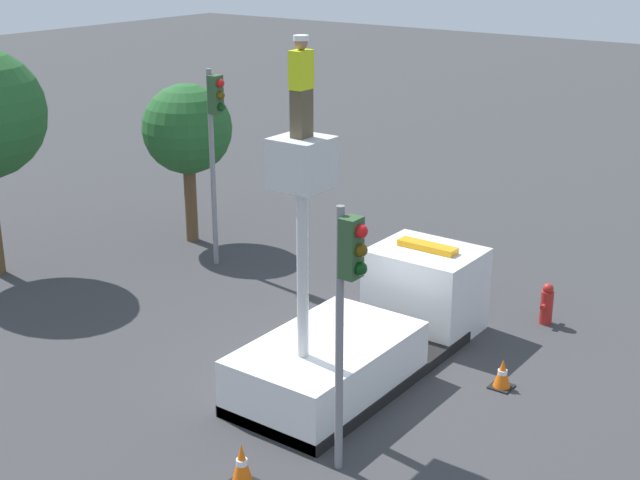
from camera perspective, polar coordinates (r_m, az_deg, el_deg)
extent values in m
plane|color=#38383A|center=(18.80, 2.17, -8.69)|extent=(120.00, 120.00, 0.00)
cube|color=black|center=(18.74, 2.18, -8.37)|extent=(5.83, 2.41, 0.24)
cube|color=white|center=(17.83, 0.45, -8.18)|extent=(3.92, 2.35, 1.18)
cube|color=white|center=(20.63, 6.77, -3.16)|extent=(1.91, 2.35, 1.96)
cube|color=black|center=(21.28, 8.11, -1.38)|extent=(0.03, 1.99, 0.78)
cube|color=orange|center=(20.26, 6.89, -0.42)|extent=(0.36, 1.41, 0.14)
cylinder|color=silver|center=(16.31, -1.12, -2.03)|extent=(0.22, 0.22, 3.41)
cube|color=silver|center=(15.68, -1.17, 4.98)|extent=(0.94, 0.94, 0.90)
cube|color=brown|center=(15.49, -1.19, 8.10)|extent=(0.34, 0.26, 0.84)
cube|color=#D1E519|center=(15.36, -1.21, 10.84)|extent=(0.40, 0.26, 0.66)
sphere|color=#9E704C|center=(15.30, -1.22, 12.49)|extent=(0.23, 0.23, 0.23)
cylinder|color=white|center=(15.29, -1.22, 12.81)|extent=(0.26, 0.26, 0.09)
cylinder|color=gray|center=(14.76, 1.25, -6.63)|extent=(0.14, 0.14, 4.74)
cube|color=#2D512D|center=(13.98, 2.00, -0.50)|extent=(0.34, 0.28, 1.00)
sphere|color=red|center=(13.78, 2.65, 0.56)|extent=(0.22, 0.22, 0.22)
sphere|color=#503C07|center=(13.88, 2.63, -0.65)|extent=(0.22, 0.22, 0.22)
sphere|color=#083710|center=(13.99, 2.61, -1.84)|extent=(0.22, 0.22, 0.22)
cylinder|color=gray|center=(24.16, -6.89, 4.50)|extent=(0.14, 0.14, 5.39)
cube|color=#2D512D|center=(23.58, -6.71, 9.23)|extent=(0.34, 0.28, 1.00)
sphere|color=red|center=(23.41, -6.40, 9.94)|extent=(0.22, 0.22, 0.22)
sphere|color=#503C07|center=(23.46, -6.37, 9.19)|extent=(0.22, 0.22, 0.22)
sphere|color=#083710|center=(23.52, -6.34, 8.45)|extent=(0.22, 0.22, 0.22)
cylinder|color=#B2231E|center=(21.65, 14.29, -4.20)|extent=(0.30, 0.30, 0.81)
sphere|color=#B2231E|center=(21.46, 14.40, -3.03)|extent=(0.25, 0.25, 0.25)
cylinder|color=#B2231E|center=(21.44, 14.09, -4.19)|extent=(0.12, 0.12, 0.12)
cylinder|color=#B2231E|center=(21.79, 14.52, -3.83)|extent=(0.12, 0.12, 0.12)
cone|color=orange|center=(15.38, -5.03, -14.09)|extent=(0.37, 0.37, 0.76)
cylinder|color=white|center=(15.36, -5.03, -13.97)|extent=(0.19, 0.19, 0.11)
cube|color=black|center=(18.72, 11.53, -9.18)|extent=(0.45, 0.45, 0.03)
cone|color=orange|center=(18.58, 11.60, -8.36)|extent=(0.37, 0.37, 0.63)
cylinder|color=white|center=(18.56, 11.60, -8.28)|extent=(0.19, 0.19, 0.09)
cylinder|color=brown|center=(26.54, -8.27, 2.53)|extent=(0.36, 0.36, 2.48)
sphere|color=#235B28|center=(26.01, -8.50, 7.06)|extent=(2.59, 2.59, 2.59)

